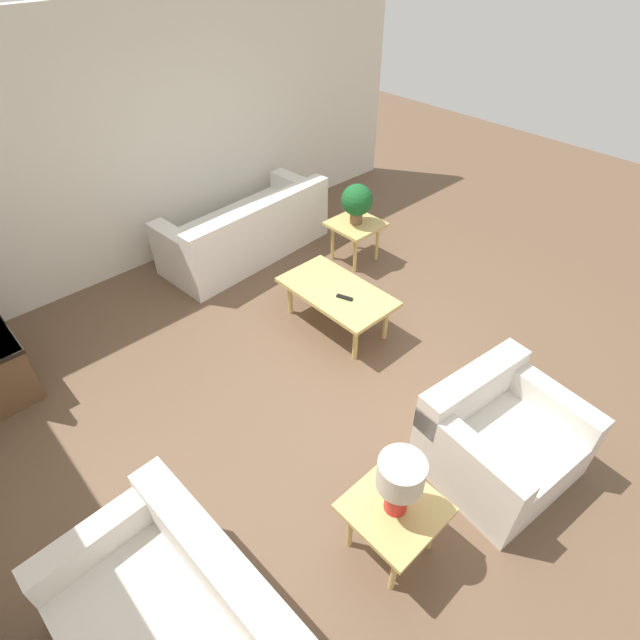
{
  "coord_description": "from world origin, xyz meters",
  "views": [
    {
      "loc": [
        -2.1,
        2.33,
        3.32
      ],
      "look_at": [
        0.32,
        0.08,
        0.55
      ],
      "focal_mm": 28.0,
      "sensor_mm": 36.0,
      "label": 1
    }
  ],
  "objects_px": {
    "sofa": "(247,232)",
    "table_lamp": "(400,479)",
    "side_table_plant": "(356,228)",
    "coffee_table": "(337,294)",
    "loveseat": "(177,626)",
    "potted_plant": "(357,201)",
    "armchair": "(498,439)",
    "side_table_lamp": "(394,513)"
  },
  "relations": [
    {
      "from": "armchair",
      "to": "table_lamp",
      "type": "height_order",
      "value": "table_lamp"
    },
    {
      "from": "sofa",
      "to": "side_table_lamp",
      "type": "bearing_deg",
      "value": 62.89
    },
    {
      "from": "side_table_plant",
      "to": "side_table_lamp",
      "type": "height_order",
      "value": "same"
    },
    {
      "from": "coffee_table",
      "to": "side_table_lamp",
      "type": "distance_m",
      "value": 2.31
    },
    {
      "from": "armchair",
      "to": "potted_plant",
      "type": "relative_size",
      "value": 2.34
    },
    {
      "from": "sofa",
      "to": "loveseat",
      "type": "xyz_separation_m",
      "value": [
        -3.16,
        2.82,
        -0.01
      ]
    },
    {
      "from": "armchair",
      "to": "coffee_table",
      "type": "height_order",
      "value": "armchair"
    },
    {
      "from": "armchair",
      "to": "table_lamp",
      "type": "xyz_separation_m",
      "value": [
        0.11,
        1.06,
        0.49
      ]
    },
    {
      "from": "loveseat",
      "to": "coffee_table",
      "type": "xyz_separation_m",
      "value": [
        1.46,
        -2.65,
        0.1
      ]
    },
    {
      "from": "side_table_plant",
      "to": "potted_plant",
      "type": "relative_size",
      "value": 1.19
    },
    {
      "from": "loveseat",
      "to": "potted_plant",
      "type": "height_order",
      "value": "potted_plant"
    },
    {
      "from": "coffee_table",
      "to": "side_table_plant",
      "type": "height_order",
      "value": "side_table_plant"
    },
    {
      "from": "coffee_table",
      "to": "side_table_plant",
      "type": "xyz_separation_m",
      "value": [
        0.73,
        -1.02,
        0.03
      ]
    },
    {
      "from": "sofa",
      "to": "table_lamp",
      "type": "xyz_separation_m",
      "value": [
        -3.57,
        1.51,
        0.49
      ]
    },
    {
      "from": "coffee_table",
      "to": "table_lamp",
      "type": "distance_m",
      "value": 2.35
    },
    {
      "from": "coffee_table",
      "to": "side_table_plant",
      "type": "bearing_deg",
      "value": -54.39
    },
    {
      "from": "sofa",
      "to": "potted_plant",
      "type": "relative_size",
      "value": 4.51
    },
    {
      "from": "loveseat",
      "to": "side_table_lamp",
      "type": "relative_size",
      "value": 2.57
    },
    {
      "from": "side_table_plant",
      "to": "potted_plant",
      "type": "bearing_deg",
      "value": 0.0
    },
    {
      "from": "sofa",
      "to": "side_table_plant",
      "type": "bearing_deg",
      "value": 127.52
    },
    {
      "from": "coffee_table",
      "to": "potted_plant",
      "type": "distance_m",
      "value": 1.31
    },
    {
      "from": "side_table_plant",
      "to": "potted_plant",
      "type": "height_order",
      "value": "potted_plant"
    },
    {
      "from": "sofa",
      "to": "table_lamp",
      "type": "distance_m",
      "value": 3.91
    },
    {
      "from": "loveseat",
      "to": "side_table_plant",
      "type": "distance_m",
      "value": 4.28
    },
    {
      "from": "armchair",
      "to": "side_table_plant",
      "type": "relative_size",
      "value": 1.97
    },
    {
      "from": "sofa",
      "to": "side_table_plant",
      "type": "relative_size",
      "value": 3.8
    },
    {
      "from": "armchair",
      "to": "side_table_plant",
      "type": "bearing_deg",
      "value": 70.84
    },
    {
      "from": "sofa",
      "to": "side_table_plant",
      "type": "height_order",
      "value": "sofa"
    },
    {
      "from": "sofa",
      "to": "side_table_lamp",
      "type": "relative_size",
      "value": 3.8
    },
    {
      "from": "potted_plant",
      "to": "table_lamp",
      "type": "relative_size",
      "value": 1.02
    },
    {
      "from": "side_table_lamp",
      "to": "potted_plant",
      "type": "height_order",
      "value": "potted_plant"
    },
    {
      "from": "armchair",
      "to": "side_table_lamp",
      "type": "distance_m",
      "value": 1.08
    },
    {
      "from": "coffee_table",
      "to": "loveseat",
      "type": "bearing_deg",
      "value": 118.89
    },
    {
      "from": "loveseat",
      "to": "potted_plant",
      "type": "bearing_deg",
      "value": 118.91
    },
    {
      "from": "side_table_lamp",
      "to": "side_table_plant",
      "type": "bearing_deg",
      "value": -42.2
    },
    {
      "from": "sofa",
      "to": "loveseat",
      "type": "relative_size",
      "value": 1.48
    },
    {
      "from": "armchair",
      "to": "loveseat",
      "type": "bearing_deg",
      "value": 174.05
    },
    {
      "from": "armchair",
      "to": "side_table_lamp",
      "type": "height_order",
      "value": "armchair"
    },
    {
      "from": "loveseat",
      "to": "side_table_lamp",
      "type": "xyz_separation_m",
      "value": [
        -0.42,
        -1.31,
        0.13
      ]
    },
    {
      "from": "armchair",
      "to": "potted_plant",
      "type": "height_order",
      "value": "potted_plant"
    },
    {
      "from": "coffee_table",
      "to": "armchair",
      "type": "bearing_deg",
      "value": 171.89
    },
    {
      "from": "armchair",
      "to": "coffee_table",
      "type": "bearing_deg",
      "value": 88.38
    }
  ]
}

